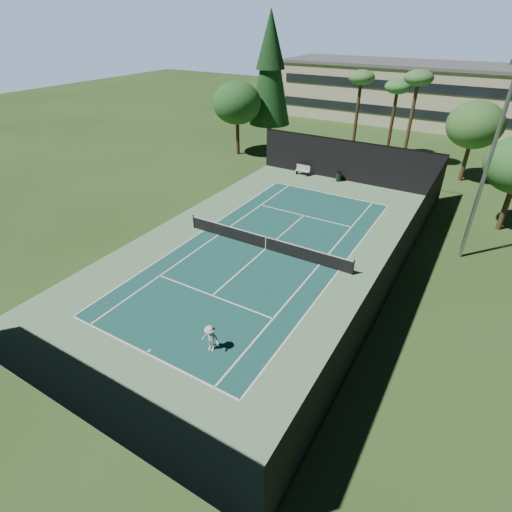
% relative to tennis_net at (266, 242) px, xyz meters
% --- Properties ---
extents(ground, '(160.00, 160.00, 0.00)m').
position_rel_tennis_net_xyz_m(ground, '(0.00, 0.00, -0.56)').
color(ground, '#29491B').
rests_on(ground, ground).
extents(apron_slab, '(18.00, 32.00, 0.01)m').
position_rel_tennis_net_xyz_m(apron_slab, '(0.00, 0.00, -0.55)').
color(apron_slab, '#638C62').
rests_on(apron_slab, ground).
extents(court_surface, '(10.97, 23.77, 0.01)m').
position_rel_tennis_net_xyz_m(court_surface, '(0.00, 0.00, -0.55)').
color(court_surface, '#184C46').
rests_on(court_surface, ground).
extents(court_lines, '(11.07, 23.87, 0.01)m').
position_rel_tennis_net_xyz_m(court_lines, '(0.00, 0.00, -0.54)').
color(court_lines, white).
rests_on(court_lines, ground).
extents(tennis_net, '(12.90, 0.10, 1.10)m').
position_rel_tennis_net_xyz_m(tennis_net, '(0.00, 0.00, 0.00)').
color(tennis_net, black).
rests_on(tennis_net, ground).
extents(fence, '(18.04, 32.05, 4.03)m').
position_rel_tennis_net_xyz_m(fence, '(0.00, 0.06, 1.45)').
color(fence, black).
rests_on(fence, ground).
extents(player, '(1.02, 0.64, 1.51)m').
position_rel_tennis_net_xyz_m(player, '(2.59, -10.03, 0.20)').
color(player, silver).
rests_on(player, ground).
extents(tennis_ball_a, '(0.07, 0.07, 0.07)m').
position_rel_tennis_net_xyz_m(tennis_ball_a, '(-4.71, -10.08, -0.52)').
color(tennis_ball_a, '#E8F136').
rests_on(tennis_ball_a, ground).
extents(tennis_ball_b, '(0.06, 0.06, 0.06)m').
position_rel_tennis_net_xyz_m(tennis_ball_b, '(-0.73, 3.79, -0.53)').
color(tennis_ball_b, gold).
rests_on(tennis_ball_b, ground).
extents(tennis_ball_c, '(0.06, 0.06, 0.06)m').
position_rel_tennis_net_xyz_m(tennis_ball_c, '(2.26, 3.49, -0.53)').
color(tennis_ball_c, '#BADB31').
rests_on(tennis_ball_c, ground).
extents(tennis_ball_d, '(0.06, 0.06, 0.06)m').
position_rel_tennis_net_xyz_m(tennis_ball_d, '(-4.04, 5.90, -0.53)').
color(tennis_ball_d, '#B7D430').
rests_on(tennis_ball_d, ground).
extents(park_bench, '(1.50, 0.45, 1.02)m').
position_rel_tennis_net_xyz_m(park_bench, '(-4.28, 15.33, -0.01)').
color(park_bench, beige).
rests_on(park_bench, ground).
extents(trash_bin, '(0.56, 0.56, 0.95)m').
position_rel_tennis_net_xyz_m(trash_bin, '(-0.43, 15.48, -0.08)').
color(trash_bin, black).
rests_on(trash_bin, ground).
extents(pine_tree, '(4.80, 4.80, 15.00)m').
position_rel_tennis_net_xyz_m(pine_tree, '(-12.00, 22.00, 9.00)').
color(pine_tree, '#422A1C').
rests_on(pine_tree, ground).
extents(palm_a, '(2.80, 2.80, 9.32)m').
position_rel_tennis_net_xyz_m(palm_a, '(-2.00, 24.00, 7.63)').
color(palm_a, '#3F2D1B').
rests_on(palm_a, ground).
extents(palm_b, '(2.80, 2.80, 8.42)m').
position_rel_tennis_net_xyz_m(palm_b, '(1.50, 26.00, 6.80)').
color(palm_b, '#43291C').
rests_on(palm_b, ground).
extents(palm_c, '(2.80, 2.80, 9.77)m').
position_rel_tennis_net_xyz_m(palm_c, '(4.00, 23.00, 8.05)').
color(palm_c, '#49361F').
rests_on(palm_c, ground).
extents(decid_tree_a, '(5.12, 5.12, 7.62)m').
position_rel_tennis_net_xyz_m(decid_tree_a, '(10.00, 22.00, 4.86)').
color(decid_tree_a, '#4D3321').
rests_on(decid_tree_a, ground).
extents(decid_tree_c, '(5.44, 5.44, 8.09)m').
position_rel_tennis_net_xyz_m(decid_tree_c, '(-14.00, 18.00, 5.21)').
color(decid_tree_c, '#4C3020').
rests_on(decid_tree_c, ground).
extents(campus_building, '(40.50, 12.50, 8.30)m').
position_rel_tennis_net_xyz_m(campus_building, '(0.00, 45.98, 3.65)').
color(campus_building, beige).
rests_on(campus_building, ground).
extents(light_pole, '(0.90, 0.25, 12.22)m').
position_rel_tennis_net_xyz_m(light_pole, '(12.00, 6.00, 5.90)').
color(light_pole, gray).
rests_on(light_pole, ground).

